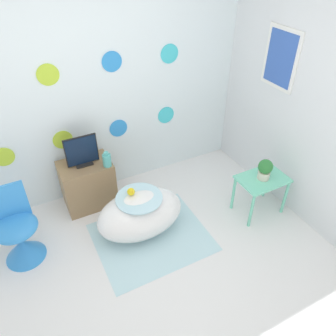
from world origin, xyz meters
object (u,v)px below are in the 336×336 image
potted_plant_left (265,169)px  vase (107,160)px  bathtub (140,214)px  chair (19,237)px  tv (82,152)px

potted_plant_left → vase: bearing=149.1°
bathtub → vase: bearing=103.6°
chair → vase: 1.12m
chair → potted_plant_left: bearing=-12.4°
tv → vase: (0.22, -0.14, -0.08)m
chair → bathtub: bearing=-10.9°
vase → potted_plant_left: 1.66m
chair → potted_plant_left: (2.43, -0.54, 0.33)m
bathtub → chair: bearing=169.1°
chair → vase: chair is taller
bathtub → chair: (-1.14, 0.22, 0.02)m
vase → potted_plant_left: vase is taller
chair → tv: bearing=29.9°
bathtub → potted_plant_left: size_ratio=3.94×
tv → vase: bearing=-32.8°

